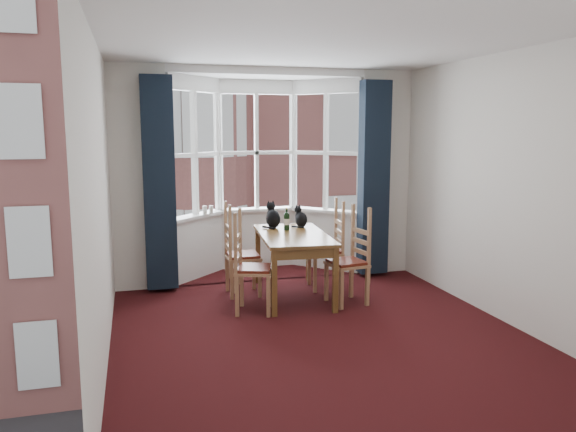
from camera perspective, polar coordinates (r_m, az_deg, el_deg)
name	(u,v)px	position (r m, az deg, el deg)	size (l,w,h in m)	color
floor	(323,338)	(5.60, 3.60, -12.28)	(4.50, 4.50, 0.00)	black
ceiling	(326,40)	(5.28, 3.91, 17.37)	(4.50, 4.50, 0.00)	white
wall_left	(100,203)	(4.98, -18.56, 1.27)	(4.50, 4.50, 0.00)	silver
wall_right	(509,189)	(6.21, 21.50, 2.54)	(4.50, 4.50, 0.00)	silver
wall_near	(458,242)	(3.24, 16.91, -2.51)	(4.00, 4.00, 0.00)	silver
wall_back_pier_left	(139,179)	(7.21, -14.86, 3.65)	(0.70, 0.12, 2.80)	silver
wall_back_pier_right	(384,173)	(7.95, 9.70, 4.29)	(0.70, 0.12, 2.80)	silver
bay_window	(260,173)	(7.90, -2.83, 4.37)	(2.76, 0.94, 2.80)	white
curtain_left	(159,184)	(7.04, -12.95, 3.20)	(0.38, 0.22, 2.60)	black
curtain_right	(374,178)	(7.70, 8.70, 3.79)	(0.38, 0.22, 2.60)	black
dining_table	(293,241)	(6.73, 0.54, -2.59)	(0.91, 1.52, 0.78)	brown
chair_left_near	(246,270)	(6.24, -4.26, -5.50)	(0.51, 0.53, 0.92)	#9F724D
chair_left_far	(236,257)	(6.87, -5.35, -4.17)	(0.41, 0.43, 0.92)	#9F724D
chair_right_near	(354,263)	(6.59, 6.69, -4.76)	(0.46, 0.48, 0.92)	#9F724D
chair_right_far	(332,252)	(7.17, 4.52, -3.62)	(0.44, 0.46, 0.92)	#9F724D
cat_left	(273,217)	(7.11, -1.55, -0.13)	(0.21, 0.27, 0.35)	black
cat_right	(301,218)	(7.16, 1.32, -0.25)	(0.21, 0.24, 0.29)	black
wine_bottle	(287,220)	(6.94, -0.14, -0.44)	(0.07, 0.07, 0.28)	black
candle_tall	(205,210)	(7.66, -8.46, 0.59)	(0.06, 0.06, 0.12)	white
candle_short	(211,210)	(7.70, -7.82, 0.64)	(0.06, 0.06, 0.11)	white
street	(164,251)	(38.07, -12.51, -3.50)	(80.00, 80.00, 0.00)	#333335
tenement_building	(186,141)	(19.02, -10.33, 7.46)	(18.40, 7.80, 15.20)	#8F4F49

